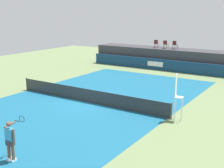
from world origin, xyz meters
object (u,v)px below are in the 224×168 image
object	(u,v)px
spectator_chair_center	(175,44)
umpire_chair	(177,94)
net_post_near	(27,84)
net_post_far	(171,111)
spectator_chair_left	(166,44)
tennis_player	(10,140)
spectator_chair_far_left	(156,43)

from	to	relation	value
spectator_chair_center	umpire_chair	bearing A→B (deg)	-67.90
net_post_near	spectator_chair_center	bearing A→B (deg)	66.53
net_post_near	net_post_far	size ratio (longest dim) A/B	1.00
spectator_chair_left	net_post_near	distance (m)	16.13
spectator_chair_center	tennis_player	xyz separation A→B (m)	(2.06, -23.59, -1.73)
net_post_near	tennis_player	distance (m)	12.10
tennis_player	spectator_chair_far_left	bearing A→B (deg)	100.20
umpire_chair	spectator_chair_far_left	bearing A→B (deg)	118.90
spectator_chair_left	spectator_chair_center	xyz separation A→B (m)	(1.04, 0.13, 0.00)
spectator_chair_far_left	net_post_near	size ratio (longest dim) A/B	0.89
umpire_chair	net_post_far	distance (m)	1.13
spectator_chair_far_left	net_post_far	distance (m)	17.19
spectator_chair_far_left	net_post_far	world-z (taller)	spectator_chair_far_left
umpire_chair	net_post_near	xyz separation A→B (m)	(-12.72, 0.02, -1.09)
umpire_chair	tennis_player	xyz separation A→B (m)	(-4.09, -8.45, -0.63)
umpire_chair	net_post_far	world-z (taller)	umpire_chair
spectator_chair_far_left	spectator_chair_left	bearing A→B (deg)	-3.17
spectator_chair_center	net_post_near	distance (m)	16.63
net_post_near	net_post_far	bearing A→B (deg)	0.00
umpire_chair	net_post_far	bearing A→B (deg)	176.20
net_post_near	tennis_player	bearing A→B (deg)	-44.47
net_post_far	tennis_player	world-z (taller)	tennis_player
spectator_chair_left	umpire_chair	bearing A→B (deg)	-64.43
umpire_chair	net_post_near	distance (m)	12.76
spectator_chair_far_left	spectator_chair_left	size ratio (longest dim) A/B	1.00
spectator_chair_far_left	tennis_player	distance (m)	23.96
spectator_chair_left	net_post_far	distance (m)	16.63
net_post_far	spectator_chair_center	bearing A→B (deg)	111.09
net_post_far	spectator_chair_far_left	bearing A→B (deg)	118.01
tennis_player	spectator_chair_center	bearing A→B (deg)	94.99
umpire_chair	tennis_player	world-z (taller)	umpire_chair
spectator_chair_left	spectator_chair_center	bearing A→B (deg)	7.42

